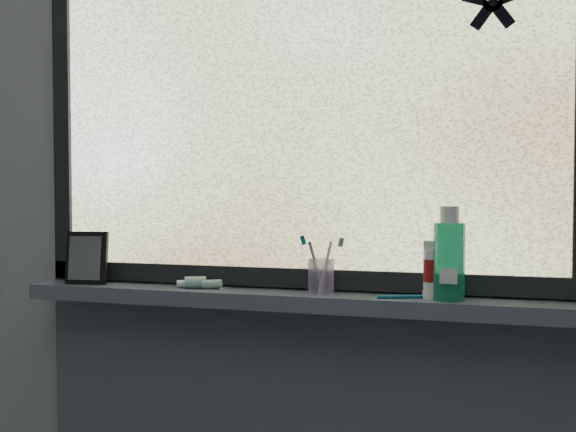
# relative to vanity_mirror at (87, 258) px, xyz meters

# --- Properties ---
(wall_back) EXTENTS (3.00, 0.01, 2.50)m
(wall_back) POSITION_rel_vanity_mirror_xyz_m (0.66, 0.09, 0.16)
(wall_back) COLOR #9EA3A8
(wall_back) RESTS_ON ground
(windowsill) EXTENTS (1.62, 0.14, 0.04)m
(windowsill) POSITION_rel_vanity_mirror_xyz_m (0.66, 0.01, -0.09)
(windowsill) COLOR #4C5565
(windowsill) RESTS_ON wall_back
(window_pane) EXTENTS (1.50, 0.01, 1.00)m
(window_pane) POSITION_rel_vanity_mirror_xyz_m (0.66, 0.06, 0.44)
(window_pane) COLOR silver
(window_pane) RESTS_ON wall_back
(frame_bottom) EXTENTS (1.60, 0.03, 0.05)m
(frame_bottom) POSITION_rel_vanity_mirror_xyz_m (0.66, 0.06, -0.04)
(frame_bottom) COLOR black
(frame_bottom) RESTS_ON windowsill
(frame_left) EXTENTS (0.05, 0.03, 1.10)m
(frame_left) POSITION_rel_vanity_mirror_xyz_m (-0.11, 0.06, 0.44)
(frame_left) COLOR black
(frame_left) RESTS_ON wall_back
(starfish_sticker) EXTENTS (0.15, 0.02, 0.15)m
(starfish_sticker) POSITION_rel_vanity_mirror_xyz_m (1.06, 0.05, 0.63)
(starfish_sticker) COLOR black
(starfish_sticker) RESTS_ON window_pane
(vanity_mirror) EXTENTS (0.12, 0.08, 0.14)m
(vanity_mirror) POSITION_rel_vanity_mirror_xyz_m (0.00, 0.00, 0.00)
(vanity_mirror) COLOR black
(vanity_mirror) RESTS_ON windowsill
(toothpaste_tube) EXTENTS (0.18, 0.10, 0.03)m
(toothpaste_tube) POSITION_rel_vanity_mirror_xyz_m (0.34, 0.00, -0.06)
(toothpaste_tube) COLOR silver
(toothpaste_tube) RESTS_ON windowsill
(toothbrush_cup) EXTENTS (0.09, 0.09, 0.09)m
(toothbrush_cup) POSITION_rel_vanity_mirror_xyz_m (0.66, 0.01, -0.03)
(toothbrush_cup) COLOR #B59DD0
(toothbrush_cup) RESTS_ON windowsill
(toothbrush_lying) EXTENTS (0.19, 0.09, 0.01)m
(toothbrush_lying) POSITION_rel_vanity_mirror_xyz_m (0.88, -0.00, -0.07)
(toothbrush_lying) COLOR #0D617D
(toothbrush_lying) RESTS_ON windowsill
(mouthwash_bottle) EXTENTS (0.09, 0.09, 0.18)m
(mouthwash_bottle) POSITION_rel_vanity_mirror_xyz_m (0.97, -0.00, 0.04)
(mouthwash_bottle) COLOR #1E9E76
(mouthwash_bottle) RESTS_ON windowsill
(cream_tube) EXTENTS (0.05, 0.05, 0.10)m
(cream_tube) POSITION_rel_vanity_mirror_xyz_m (0.93, 0.01, 0.00)
(cream_tube) COLOR silver
(cream_tube) RESTS_ON windowsill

